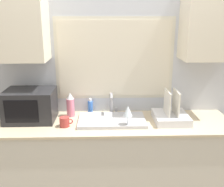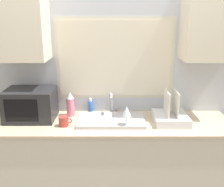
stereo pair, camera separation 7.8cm
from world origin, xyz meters
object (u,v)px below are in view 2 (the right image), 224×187
(dish_rack, at_px, (171,116))
(mug_near_sink, at_px, (65,121))
(faucet, at_px, (113,102))
(spray_bottle, at_px, (71,104))
(microwave, at_px, (32,104))
(wine_glass, at_px, (127,112))
(soap_bottle, at_px, (91,106))

(dish_rack, bearing_deg, mug_near_sink, -174.44)
(faucet, xyz_separation_m, spray_bottle, (-0.40, -0.03, -0.01))
(microwave, bearing_deg, spray_bottle, 13.69)
(microwave, height_order, spray_bottle, microwave)
(faucet, relative_size, dish_rack, 0.63)
(microwave, distance_m, spray_bottle, 0.37)
(dish_rack, xyz_separation_m, wine_glass, (-0.41, -0.14, 0.09))
(faucet, bearing_deg, soap_bottle, 166.24)
(faucet, bearing_deg, wine_glass, -68.70)
(soap_bottle, bearing_deg, microwave, -162.35)
(dish_rack, xyz_separation_m, spray_bottle, (-0.94, 0.16, 0.06))
(mug_near_sink, bearing_deg, soap_bottle, 58.17)
(spray_bottle, distance_m, wine_glass, 0.60)
(wine_glass, bearing_deg, faucet, 111.30)
(spray_bottle, bearing_deg, wine_glass, -29.17)
(dish_rack, distance_m, soap_bottle, 0.79)
(faucet, distance_m, spray_bottle, 0.40)
(microwave, height_order, mug_near_sink, microwave)
(mug_near_sink, bearing_deg, spray_bottle, 84.72)
(faucet, distance_m, microwave, 0.76)
(microwave, height_order, soap_bottle, microwave)
(mug_near_sink, bearing_deg, faucet, 34.12)
(faucet, relative_size, microwave, 0.48)
(spray_bottle, bearing_deg, soap_bottle, 24.73)
(spray_bottle, height_order, mug_near_sink, spray_bottle)
(wine_glass, bearing_deg, dish_rack, 18.27)
(soap_bottle, xyz_separation_m, mug_near_sink, (-0.21, -0.34, -0.02))
(microwave, bearing_deg, faucet, 9.08)
(microwave, xyz_separation_m, mug_near_sink, (0.33, -0.17, -0.10))
(microwave, relative_size, mug_near_sink, 3.81)
(faucet, bearing_deg, microwave, -170.92)
(microwave, distance_m, dish_rack, 1.30)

